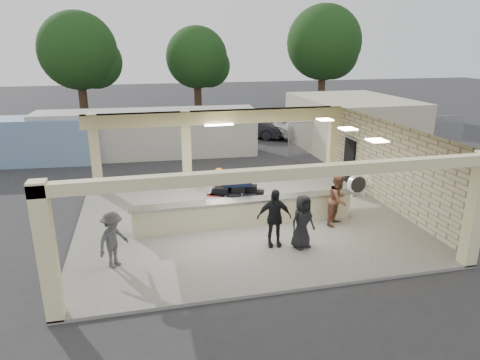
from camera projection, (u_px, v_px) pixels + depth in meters
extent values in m
plane|color=#2A2A2C|center=(242.00, 222.00, 16.11)|extent=(120.00, 120.00, 0.00)
cube|color=slate|center=(242.00, 220.00, 16.10)|extent=(12.00, 10.00, 0.10)
cube|color=beige|center=(242.00, 130.00, 15.05)|extent=(12.00, 10.00, 0.02)
cube|color=beige|center=(390.00, 167.00, 16.90)|extent=(0.02, 10.00, 3.50)
cube|color=black|center=(349.00, 161.00, 20.03)|extent=(0.10, 0.95, 2.10)
cube|color=beige|center=(218.00, 117.00, 19.54)|extent=(12.00, 0.50, 0.60)
cube|color=beige|center=(288.00, 173.00, 10.60)|extent=(12.00, 0.30, 0.30)
cube|color=beige|center=(95.00, 154.00, 18.76)|extent=(0.40, 0.40, 3.50)
cube|color=beige|center=(186.00, 149.00, 19.64)|extent=(0.40, 0.40, 3.50)
cube|color=beige|center=(333.00, 140.00, 21.29)|extent=(0.40, 0.40, 3.50)
cube|color=beige|center=(47.00, 253.00, 9.84)|extent=(0.40, 0.40, 3.50)
cube|color=beige|center=(475.00, 210.00, 12.39)|extent=(0.40, 0.40, 3.50)
cube|color=white|center=(219.00, 125.00, 19.41)|extent=(1.30, 0.12, 0.06)
cube|color=#FFEABF|center=(325.00, 120.00, 17.28)|extent=(0.55, 0.55, 0.04)
cube|color=#FFEABF|center=(348.00, 129.00, 15.43)|extent=(0.55, 0.55, 0.04)
cube|color=#FFEABF|center=(377.00, 140.00, 13.57)|extent=(0.55, 0.55, 0.04)
cube|color=#BEBC8E|center=(245.00, 213.00, 15.48)|extent=(8.00, 0.50, 0.90)
cube|color=#B7B7BC|center=(246.00, 200.00, 15.33)|extent=(8.20, 0.58, 0.06)
cube|color=silver|center=(236.00, 199.00, 16.56)|extent=(2.57, 2.00, 0.11)
cylinder|color=black|center=(211.00, 212.00, 16.27)|extent=(0.22, 0.38, 0.36)
cylinder|color=black|center=(215.00, 203.00, 17.21)|extent=(0.22, 0.38, 0.36)
cylinder|color=black|center=(258.00, 214.00, 16.12)|extent=(0.22, 0.38, 0.36)
cylinder|color=black|center=(260.00, 204.00, 17.06)|extent=(0.22, 0.38, 0.36)
cube|color=silver|center=(237.00, 189.00, 17.15)|extent=(2.16, 0.75, 0.27)
cube|color=silver|center=(234.00, 201.00, 15.86)|extent=(2.16, 0.75, 0.27)
cube|color=black|center=(216.00, 197.00, 16.31)|extent=(0.61, 0.49, 0.23)
cube|color=black|center=(233.00, 198.00, 16.26)|extent=(0.61, 0.49, 0.23)
cube|color=black|center=(249.00, 198.00, 16.20)|extent=(0.61, 0.49, 0.23)
cube|color=black|center=(218.00, 192.00, 16.82)|extent=(0.61, 0.49, 0.23)
cube|color=black|center=(234.00, 193.00, 16.77)|extent=(0.61, 0.49, 0.23)
cube|color=black|center=(250.00, 193.00, 16.72)|extent=(0.61, 0.49, 0.23)
cube|color=black|center=(221.00, 190.00, 16.30)|extent=(0.61, 0.49, 0.23)
cube|color=black|center=(238.00, 189.00, 16.42)|extent=(0.61, 0.49, 0.23)
cube|color=black|center=(250.00, 188.00, 16.56)|extent=(0.61, 0.49, 0.23)
cube|color=black|center=(227.00, 187.00, 16.72)|extent=(0.61, 0.49, 0.23)
cube|color=black|center=(231.00, 183.00, 16.37)|extent=(0.61, 0.49, 0.23)
cube|color=black|center=(245.00, 183.00, 16.41)|extent=(0.61, 0.49, 0.23)
cube|color=#590F0C|center=(214.00, 198.00, 16.23)|extent=(0.61, 0.49, 0.23)
cube|color=black|center=(257.00, 194.00, 16.69)|extent=(0.61, 0.49, 0.23)
cylinder|color=silver|center=(357.00, 184.00, 18.57)|extent=(0.81, 0.31, 0.80)
cylinder|color=black|center=(357.00, 184.00, 18.57)|extent=(0.73, 0.34, 0.71)
cube|color=silver|center=(350.00, 192.00, 18.62)|extent=(0.05, 0.44, 0.27)
cube|color=silver|center=(362.00, 191.00, 18.74)|extent=(0.05, 0.44, 0.27)
imported|color=orange|center=(218.00, 187.00, 17.13)|extent=(0.36, 0.61, 1.61)
imported|color=brown|center=(338.00, 200.00, 15.38)|extent=(0.96, 0.90, 1.88)
imported|color=black|center=(274.00, 218.00, 13.74)|extent=(1.17, 0.52, 1.93)
imported|color=#46454A|center=(113.00, 240.00, 12.45)|extent=(1.02, 1.09, 1.71)
imported|color=black|center=(302.00, 222.00, 13.64)|extent=(0.93, 0.60, 1.77)
imported|color=silver|center=(309.00, 127.00, 30.54)|extent=(5.62, 3.59, 1.48)
imported|color=silver|center=(359.00, 124.00, 31.60)|extent=(4.85, 3.21, 1.44)
imported|color=black|center=(253.00, 127.00, 30.37)|extent=(4.54, 3.94, 1.49)
cube|color=#B9B9B4|center=(148.00, 133.00, 25.10)|extent=(12.73, 3.13, 2.73)
cube|color=#7894C0|center=(10.00, 141.00, 23.51)|extent=(9.91, 3.16, 2.53)
cylinder|color=gray|center=(289.00, 139.00, 25.25)|extent=(0.06, 0.06, 2.00)
cylinder|color=gray|center=(320.00, 138.00, 25.69)|extent=(0.06, 0.06, 2.00)
cylinder|color=gray|center=(351.00, 136.00, 26.13)|extent=(0.06, 0.06, 2.00)
cylinder|color=gray|center=(380.00, 135.00, 26.57)|extent=(0.06, 0.06, 2.00)
cylinder|color=gray|center=(408.00, 133.00, 27.00)|extent=(0.06, 0.06, 2.00)
cylinder|color=gray|center=(436.00, 132.00, 27.44)|extent=(0.06, 0.06, 2.00)
cylinder|color=gray|center=(463.00, 130.00, 27.88)|extent=(0.06, 0.06, 2.00)
cube|color=gray|center=(380.00, 135.00, 26.57)|extent=(12.00, 0.02, 2.00)
cylinder|color=gray|center=(382.00, 119.00, 26.26)|extent=(12.00, 0.05, 0.05)
cylinder|color=#382619|center=(83.00, 95.00, 35.91)|extent=(0.70, 0.70, 4.50)
sphere|color=black|center=(78.00, 51.00, 34.82)|extent=(6.30, 6.30, 6.30)
sphere|color=black|center=(95.00, 62.00, 35.91)|extent=(4.50, 4.50, 4.50)
cylinder|color=#382619|center=(198.00, 93.00, 40.04)|extent=(0.70, 0.70, 4.00)
sphere|color=black|center=(197.00, 57.00, 39.06)|extent=(5.60, 5.60, 5.60)
sphere|color=black|center=(209.00, 66.00, 40.13)|extent=(4.00, 4.00, 4.00)
cylinder|color=#382619|center=(321.00, 86.00, 41.60)|extent=(0.70, 0.70, 5.00)
sphere|color=black|center=(324.00, 42.00, 40.38)|extent=(7.00, 7.00, 7.00)
sphere|color=black|center=(332.00, 53.00, 41.50)|extent=(5.00, 5.00, 5.00)
cube|color=beige|center=(351.00, 123.00, 26.98)|extent=(6.00, 8.00, 3.20)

